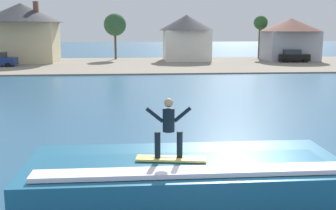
{
  "coord_description": "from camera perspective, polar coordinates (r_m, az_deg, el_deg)",
  "views": [
    {
      "loc": [
        -3.03,
        -10.53,
        4.72
      ],
      "look_at": [
        -1.67,
        6.16,
        1.55
      ],
      "focal_mm": 43.74,
      "sensor_mm": 36.0,
      "label": 1
    }
  ],
  "objects": [
    {
      "name": "surfboard",
      "position": [
        11.15,
        0.43,
        -7.5
      ],
      "size": [
        1.94,
        0.73,
        0.06
      ],
      "color": "#EAD159",
      "rests_on": "wave_crest"
    },
    {
      "name": "house_with_chimney",
      "position": [
        58.16,
        -19.71,
        10.08
      ],
      "size": [
        10.89,
        10.89,
        8.06
      ],
      "color": "beige",
      "rests_on": "ground_plane"
    },
    {
      "name": "surfer",
      "position": [
        10.92,
        0.08,
        -2.79
      ],
      "size": [
        1.23,
        0.32,
        1.63
      ],
      "color": "black",
      "rests_on": "surfboard"
    },
    {
      "name": "house_small_cottage",
      "position": [
        58.24,
        2.6,
        9.65
      ],
      "size": [
        7.78,
        7.78,
        6.49
      ],
      "color": "silver",
      "rests_on": "ground_plane"
    },
    {
      "name": "house_gabled_white",
      "position": [
        60.64,
        16.68,
        9.1
      ],
      "size": [
        8.66,
        8.66,
        6.02
      ],
      "color": "#9EA3AD",
      "rests_on": "ground_plane"
    },
    {
      "name": "tree_tall_bare",
      "position": [
        63.45,
        12.78,
        10.8
      ],
      "size": [
        2.06,
        2.06,
        6.49
      ],
      "color": "brown",
      "rests_on": "ground_plane"
    },
    {
      "name": "wave_crest",
      "position": [
        11.7,
        2.37,
        -10.07
      ],
      "size": [
        8.79,
        3.58,
        1.2
      ],
      "color": "#1D5D80",
      "rests_on": "ground_plane"
    },
    {
      "name": "shoreline_bank",
      "position": [
        52.66,
        -1.36,
        5.67
      ],
      "size": [
        120.0,
        22.12,
        0.16
      ],
      "color": "gray",
      "rests_on": "ground_plane"
    },
    {
      "name": "tree_short_bushy",
      "position": [
        60.9,
        -7.4,
        11.01
      ],
      "size": [
        3.23,
        3.23,
        6.77
      ],
      "color": "brown",
      "rests_on": "ground_plane"
    },
    {
      "name": "ground_plane",
      "position": [
        11.93,
        10.72,
        -12.77
      ],
      "size": [
        260.0,
        260.0,
        0.0
      ],
      "primitive_type": "plane",
      "color": "#2A577A"
    },
    {
      "name": "car_far_shore",
      "position": [
        57.88,
        16.99,
        6.53
      ],
      "size": [
        4.1,
        2.06,
        1.86
      ],
      "color": "black",
      "rests_on": "ground_plane"
    }
  ]
}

